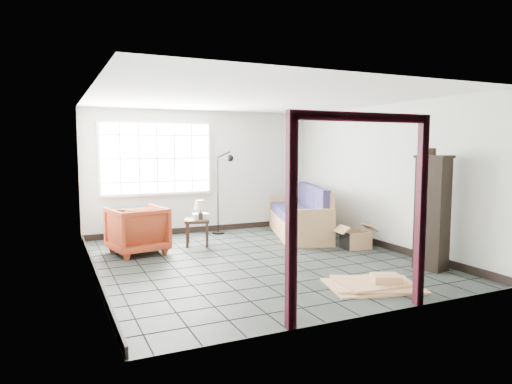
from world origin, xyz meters
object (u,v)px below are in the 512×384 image
armchair (137,228)px  futon_sofa (302,218)px  tall_shelf (432,212)px  side_table (197,224)px

armchair → futon_sofa: bearing=171.1°
armchair → tall_shelf: bearing=130.8°
futon_sofa → side_table: (-2.26, -0.02, 0.03)m
futon_sofa → tall_shelf: size_ratio=1.46×
side_table → tall_shelf: size_ratio=0.33×
futon_sofa → tall_shelf: (0.43, -3.08, 0.50)m
armchair → side_table: size_ratio=1.58×
futon_sofa → armchair: (-3.40, -0.20, 0.08)m
futon_sofa → armchair: bearing=-158.6°
futon_sofa → armchair: 3.40m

